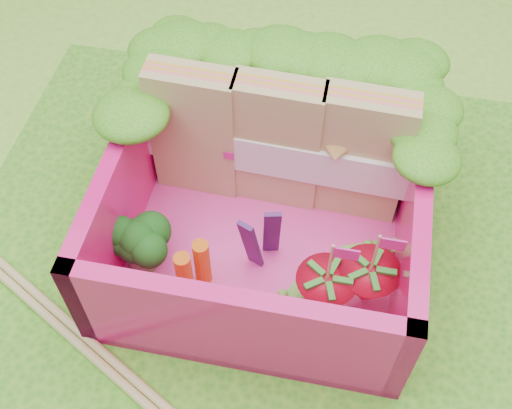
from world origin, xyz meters
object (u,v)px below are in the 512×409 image
object	(u,v)px
bento_box	(267,203)
strawberry_left	(325,294)
broccoli	(138,242)
chopsticks	(21,287)
sandwich_stack	(278,144)
strawberry_right	(367,285)

from	to	relation	value
bento_box	strawberry_left	bearing A→B (deg)	-48.08
broccoli	strawberry_left	bearing A→B (deg)	-4.40
strawberry_left	chopsticks	xyz separation A→B (m)	(-1.30, -0.13, -0.16)
chopsticks	sandwich_stack	bearing A→B (deg)	35.46
bento_box	strawberry_left	size ratio (longest dim) A/B	2.66
broccoli	sandwich_stack	bearing A→B (deg)	46.17
strawberry_right	chopsticks	bearing A→B (deg)	-172.09
bento_box	broccoli	distance (m)	0.57
bento_box	strawberry_right	size ratio (longest dim) A/B	2.65
sandwich_stack	strawberry_right	world-z (taller)	sandwich_stack
bento_box	strawberry_right	world-z (taller)	bento_box
bento_box	sandwich_stack	size ratio (longest dim) A/B	1.05
bento_box	sandwich_stack	distance (m)	0.27
bento_box	strawberry_right	xyz separation A→B (m)	(0.47, -0.27, -0.09)
chopsticks	strawberry_right	bearing A→B (deg)	7.91
strawberry_right	bento_box	bearing A→B (deg)	150.35
bento_box	chopsticks	distance (m)	1.13
strawberry_left	strawberry_right	size ratio (longest dim) A/B	1.00
sandwich_stack	broccoli	size ratio (longest dim) A/B	3.65
bento_box	broccoli	size ratio (longest dim) A/B	3.83
strawberry_right	strawberry_left	bearing A→B (deg)	-155.85
sandwich_stack	chopsticks	bearing A→B (deg)	-144.54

